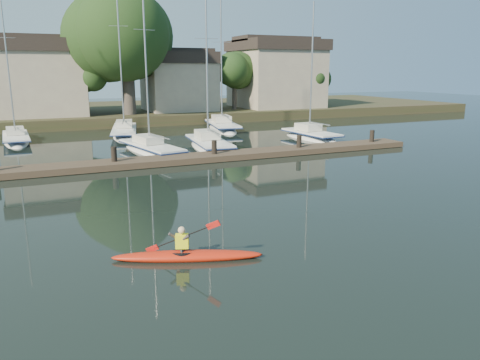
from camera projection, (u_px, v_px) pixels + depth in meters
name	position (u px, v px, depth m)	size (l,w,h in m)	color
ground	(282.00, 242.00, 15.05)	(160.00, 160.00, 0.00)	black
kayak	(187.00, 254.00, 13.63)	(4.35, 2.10, 1.41)	#B7140E
dock	(167.00, 160.00, 27.46)	(34.00, 2.00, 1.80)	#4B372A
sailboat_2	(151.00, 155.00, 31.23)	(3.48, 8.37, 13.50)	white
sailboat_3	(209.00, 151.00, 32.86)	(2.93, 8.18, 12.90)	white
sailboat_4	(311.00, 141.00, 37.34)	(2.54, 6.98, 11.65)	white
sailboat_5	(17.00, 144.00, 35.76)	(2.21, 8.03, 13.17)	white
sailboat_6	(125.00, 137.00, 39.65)	(3.88, 9.71, 15.11)	white
sailboat_7	(222.00, 132.00, 43.03)	(3.66, 8.61, 13.46)	white
shore	(116.00, 90.00, 50.78)	(90.00, 25.25, 12.75)	#2B351A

